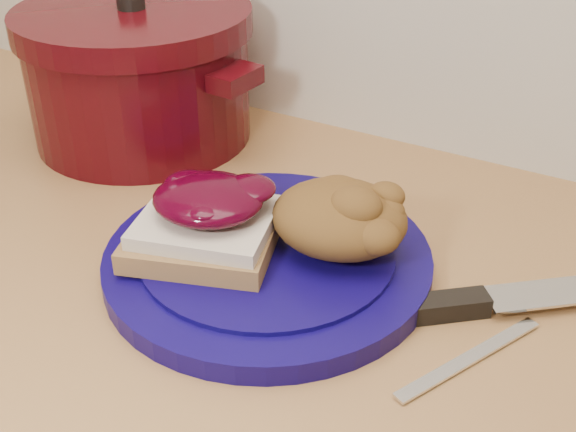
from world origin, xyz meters
The scene contains 7 objects.
plate centered at (-0.02, 1.49, 0.91)m, with size 0.30×0.30×0.02m, color #0C0549.
sandwich centered at (-0.07, 1.47, 0.95)m, with size 0.16×0.14×0.06m.
stuffing_mound centered at (0.03, 1.52, 0.95)m, with size 0.12×0.10×0.06m, color brown.
chef_knife centered at (0.16, 1.52, 0.91)m, with size 0.27×0.23×0.02m.
butter_knife centered at (0.18, 1.46, 0.90)m, with size 0.15×0.01×0.00m, color silver.
dutch_oven centered at (-0.30, 1.66, 0.98)m, with size 0.33×0.30×0.18m.
pepper_grinder centered at (-0.32, 1.67, 0.97)m, with size 0.08×0.08×0.13m.
Camera 1 is at (0.26, 1.03, 1.29)m, focal length 45.00 mm.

